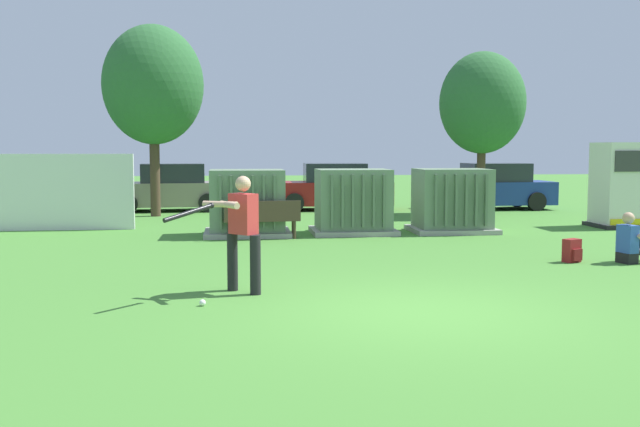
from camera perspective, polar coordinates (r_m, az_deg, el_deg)
The scene contains 16 objects.
ground_plane at distance 9.73m, azimuth 7.83°, elevation -7.66°, with size 96.00×96.00×0.00m, color #478433.
fence_panel at distance 20.35m, azimuth -21.06°, elevation 1.56°, with size 4.80×0.12×2.00m, color white.
transformer_west at distance 18.01m, azimuth -5.72°, elevation 0.79°, with size 2.10×1.70×1.62m.
transformer_mid_west at distance 18.36m, azimuth 2.60°, elevation 0.89°, with size 2.10×1.70×1.62m.
transformer_mid_east at distance 18.96m, azimuth 10.28°, elevation 0.94°, with size 2.10×1.70×1.62m.
generator_enclosure at distance 21.46m, azimuth 22.64°, elevation 2.04°, with size 1.60×1.40×2.30m.
park_bench at distance 17.19m, azimuth -4.54°, elevation -0.26°, with size 1.83×0.55×0.92m.
batter at distance 10.81m, azimuth -6.23°, elevation -1.12°, with size 1.33×1.31×1.74m.
sports_ball at distance 10.14m, azimuth -9.18°, elevation -6.91°, with size 0.09×0.09×0.09m, color white.
seated_spectator at distance 14.84m, azimuth 23.19°, elevation -2.14°, with size 0.78×0.63×0.96m.
backpack at distance 14.55m, azimuth 19.13°, elevation -2.79°, with size 0.37×0.35×0.44m.
tree_left at distance 23.62m, azimuth -12.92°, elevation 9.74°, with size 3.12×3.12×5.97m.
tree_center_left at distance 24.02m, azimuth 12.58°, elevation 8.41°, with size 2.72×2.72×5.20m.
parked_car_left_of_center at distance 25.49m, azimuth -11.68°, elevation 1.90°, with size 4.31×2.15×1.62m.
parked_car_right_of_center at distance 25.43m, azimuth 0.90°, elevation 2.00°, with size 4.24×2.01×1.62m.
parked_car_rightmost at distance 26.36m, azimuth 13.34°, elevation 1.97°, with size 4.23×1.98×1.62m.
Camera 1 is at (-2.41, -9.18, 2.15)m, focal length 40.90 mm.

